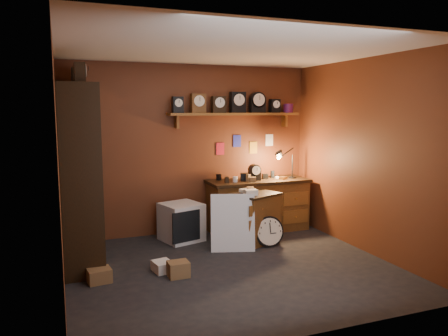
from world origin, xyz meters
TOP-DOWN VIEW (x-y plane):
  - floor at (0.00, 0.00)m, footprint 4.00×4.00m
  - room_shell at (0.04, 0.11)m, footprint 4.02×3.62m
  - shelving_unit at (-1.79, 0.98)m, footprint 0.47×1.60m
  - workbench at (1.05, 1.47)m, footprint 1.67×0.66m
  - low_cabinet at (0.73, 0.91)m, footprint 0.83×0.78m
  - big_round_clock at (0.83, 0.62)m, footprint 0.45×0.16m
  - white_panel at (0.26, 0.64)m, footprint 0.65×0.35m
  - mini_fridge at (-0.29, 1.36)m, footprint 0.69×0.70m
  - floor_box_a at (-1.62, 0.11)m, footprint 0.29×0.25m
  - floor_box_b at (-0.86, 0.18)m, footprint 0.26×0.29m
  - floor_box_c at (-0.72, -0.05)m, footprint 0.25×0.21m

SIDE VIEW (x-z plane):
  - floor at x=0.00m, z-range 0.00..0.00m
  - white_panel at x=0.26m, z-range -0.41..0.41m
  - floor_box_b at x=-0.86m, z-range 0.00..0.13m
  - floor_box_a at x=-1.62m, z-range 0.00..0.16m
  - floor_box_c at x=-0.72m, z-range 0.00..0.19m
  - big_round_clock at x=0.83m, z-range -0.01..0.45m
  - mini_fridge at x=-0.29m, z-range 0.00..0.57m
  - low_cabinet at x=0.73m, z-range -0.01..0.83m
  - workbench at x=1.05m, z-range -0.21..1.15m
  - shelving_unit at x=-1.79m, z-range -0.03..2.54m
  - room_shell at x=0.04m, z-range 0.37..3.08m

